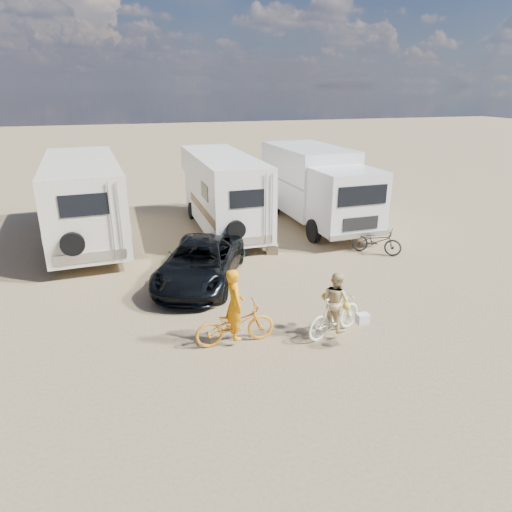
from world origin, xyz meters
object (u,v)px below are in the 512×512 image
object	(u,v)px
bike_man	(235,324)
rv_left	(85,202)
rider_man	(235,311)
crate	(273,249)
bike_woman	(335,315)
rv_main	(223,194)
cooler	(235,250)
rider_woman	(335,307)
box_truck	(318,188)
bike_parked	(376,241)
dark_suv	(200,262)

from	to	relation	value
bike_man	rv_left	bearing A→B (deg)	21.07
rv_left	rider_man	bearing A→B (deg)	-71.71
crate	bike_woman	bearing A→B (deg)	-94.25
rv_main	cooler	size ratio (longest dim) A/B	12.19
rv_main	rider_woman	distance (m)	9.60
bike_woman	cooler	size ratio (longest dim) A/B	2.96
rv_main	rider_woman	bearing A→B (deg)	-86.54
box_truck	rv_left	bearing A→B (deg)	175.77
box_truck	rider_woman	distance (m)	9.83
bike_woman	crate	distance (m)	6.12
rv_left	rider_man	xyz separation A→B (m)	(3.67, -9.21, -0.76)
rv_main	cooler	world-z (taller)	rv_main
box_truck	bike_parked	world-z (taller)	box_truck
rider_man	bike_man	bearing A→B (deg)	-0.00
box_truck	crate	distance (m)	4.60
rv_left	bike_woman	world-z (taller)	rv_left
rider_woman	bike_parked	size ratio (longest dim) A/B	0.80
cooler	crate	bearing A→B (deg)	-4.07
rider_woman	bike_parked	distance (m)	6.48
rv_main	rider_man	distance (m)	9.44
rider_man	crate	xyz separation A→B (m)	(2.94, 5.77, -0.71)
box_truck	bike_woman	world-z (taller)	box_truck
bike_man	crate	size ratio (longest dim) A/B	4.56
crate	box_truck	bearing A→B (deg)	43.94
box_truck	rider_man	distance (m)	10.71
dark_suv	bike_man	bearing A→B (deg)	-64.27
rv_left	crate	size ratio (longest dim) A/B	18.64
rv_left	crate	xyz separation A→B (m)	(6.61, -3.44, -1.46)
cooler	rider_woman	bearing A→B (deg)	-78.99
dark_suv	bike_woman	size ratio (longest dim) A/B	2.65
bike_woman	bike_parked	bearing A→B (deg)	-61.03
bike_woman	rider_man	world-z (taller)	rider_man
bike_man	rider_woman	size ratio (longest dim) A/B	1.30
rider_woman	bike_parked	bearing A→B (deg)	-61.03
rv_main	dark_suv	world-z (taller)	rv_main
dark_suv	rider_man	bearing A→B (deg)	-64.27
rider_woman	rv_left	bearing A→B (deg)	11.75
box_truck	dark_suv	world-z (taller)	box_truck
box_truck	crate	bearing A→B (deg)	-137.81
rv_left	crate	bearing A→B (deg)	-30.91
bike_man	cooler	size ratio (longest dim) A/B	3.22
box_truck	rider_man	bearing A→B (deg)	-126.40
rv_left	bike_parked	distance (m)	11.34
bike_man	cooler	xyz separation A→B (m)	(1.54, 5.93, -0.27)
bike_parked	crate	distance (m)	3.88
rv_main	rider_woman	world-z (taller)	rv_main
bike_man	cooler	world-z (taller)	bike_man
bike_man	rider_woman	distance (m)	2.52
box_truck	rider_man	xyz separation A→B (m)	(-6.07, -8.79, -0.80)
rv_main	bike_parked	xyz separation A→B (m)	(4.77, -4.58, -1.12)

